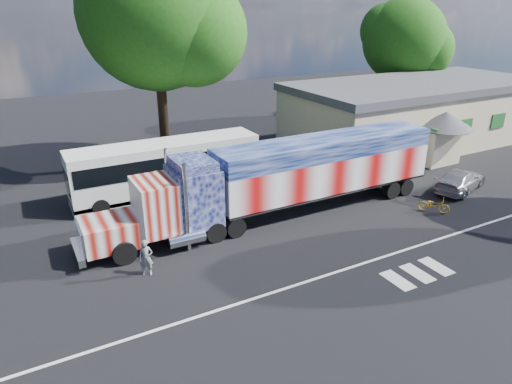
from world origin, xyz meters
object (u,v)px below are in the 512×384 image
parked_car (460,180)px  woman (146,258)px  bicycle (434,205)px  tree_far_ne (405,40)px  semi_truck (287,176)px  tree_n_mid (158,14)px  coach_bus (167,168)px

parked_car → woman: size_ratio=2.83×
bicycle → tree_far_ne: (15.78, 19.05, 7.38)m
semi_truck → tree_far_ne: 28.41m
tree_n_mid → tree_far_ne: (26.48, 3.57, -2.77)m
parked_car → tree_far_ne: tree_far_ne is taller
tree_n_mid → tree_far_ne: tree_n_mid is taller
semi_truck → tree_n_mid: size_ratio=1.33×
woman → tree_n_mid: bearing=88.8°
semi_truck → parked_car: 12.06m
woman → tree_n_mid: size_ratio=0.11×
coach_bus → tree_n_mid: (1.91, 5.56, 8.84)m
woman → parked_car: bearing=21.5°
parked_car → bicycle: 4.45m
semi_truck → woman: size_ratio=12.58×
semi_truck → tree_n_mid: bearing=105.0°
coach_bus → parked_car: size_ratio=2.48×
parked_car → woman: (-20.57, -0.21, 0.15)m
coach_bus → bicycle: 16.09m
woman → tree_far_ne: (32.21, 17.65, 7.00)m
semi_truck → parked_car: semi_truck is taller
woman → coach_bus: bearing=86.8°
bicycle → parked_car: bearing=-18.0°
coach_bus → woman: coach_bus is taller
coach_bus → tree_far_ne: 30.43m
parked_car → tree_n_mid: size_ratio=0.30×
coach_bus → parked_car: coach_bus is taller
semi_truck → coach_bus: 7.88m
bicycle → woman: bearing=136.0°
parked_car → bicycle: parked_car is taller
tree_n_mid → bicycle: bearing=-55.3°
coach_bus → semi_truck: bearing=-50.3°
coach_bus → woman: bearing=-114.1°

